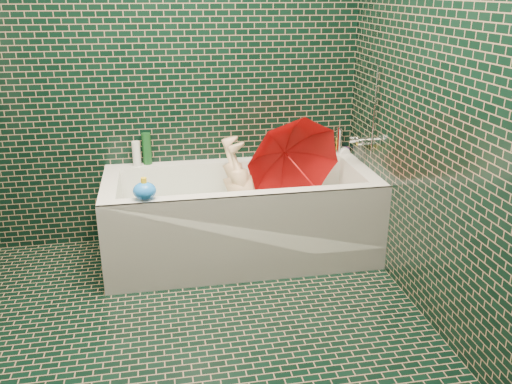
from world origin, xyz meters
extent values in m
plane|color=black|center=(0.00, 0.00, 0.00)|extent=(2.80, 2.80, 0.00)
plane|color=black|center=(0.00, 1.40, 1.25)|extent=(2.80, 0.00, 2.80)
plane|color=black|center=(0.00, -1.40, 1.25)|extent=(2.80, 0.00, 2.80)
plane|color=black|center=(1.30, 0.00, 1.25)|extent=(0.00, 2.80, 2.80)
cube|color=white|center=(0.45, 1.02, 0.07)|extent=(1.70, 0.75, 0.15)
cube|color=white|center=(0.45, 1.35, 0.35)|extent=(1.70, 0.10, 0.40)
cube|color=white|center=(0.45, 0.70, 0.35)|extent=(1.70, 0.10, 0.40)
cube|color=white|center=(1.25, 1.02, 0.35)|extent=(0.10, 0.55, 0.40)
cube|color=white|center=(-0.35, 1.02, 0.35)|extent=(0.10, 0.55, 0.40)
cube|color=white|center=(0.45, 0.66, 0.28)|extent=(1.70, 0.02, 0.55)
cube|color=#43D32A|center=(0.45, 1.02, 0.16)|extent=(1.35, 0.47, 0.01)
cube|color=silver|center=(0.45, 1.02, 0.30)|extent=(1.48, 0.53, 0.00)
cylinder|color=silver|center=(1.28, 1.02, 0.73)|extent=(0.14, 0.05, 0.05)
cylinder|color=silver|center=(1.20, 1.08, 0.73)|extent=(0.05, 0.04, 0.04)
cylinder|color=silver|center=(1.27, 0.92, 0.95)|extent=(0.01, 0.01, 0.55)
imported|color=#D5AD85|center=(0.51, 1.06, 0.31)|extent=(0.96, 0.36, 0.43)
imported|color=red|center=(0.83, 0.99, 0.57)|extent=(0.84, 0.80, 0.82)
imported|color=white|center=(1.25, 1.33, 0.55)|extent=(0.10, 0.10, 0.24)
imported|color=#441B67|center=(1.25, 1.36, 0.55)|extent=(0.09, 0.09, 0.17)
imported|color=#12411A|center=(1.09, 1.35, 0.55)|extent=(0.16, 0.16, 0.18)
cylinder|color=#12411A|center=(0.98, 1.36, 0.65)|extent=(0.07, 0.07, 0.21)
cylinder|color=silver|center=(1.21, 1.36, 0.65)|extent=(0.06, 0.06, 0.19)
cylinder|color=#12411A|center=(-0.12, 1.37, 0.65)|extent=(0.08, 0.08, 0.21)
cylinder|color=white|center=(-0.19, 1.33, 0.63)|extent=(0.06, 0.06, 0.17)
ellipsoid|color=yellow|center=(1.10, 1.37, 0.59)|extent=(0.11, 0.09, 0.07)
sphere|color=yellow|center=(1.14, 1.37, 0.63)|extent=(0.05, 0.05, 0.05)
cone|color=orange|center=(1.17, 1.38, 0.63)|extent=(0.02, 0.03, 0.02)
ellipsoid|color=#1B7AFA|center=(-0.14, 0.71, 0.60)|extent=(0.15, 0.13, 0.10)
cylinder|color=yellow|center=(-0.14, 0.71, 0.66)|extent=(0.03, 0.03, 0.04)
camera|label=1|loc=(-0.04, -2.15, 1.66)|focal=38.00mm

